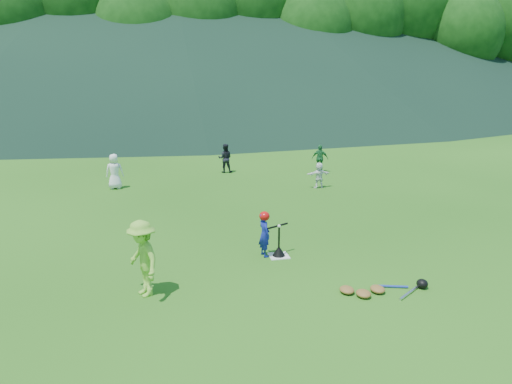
{
  "coord_description": "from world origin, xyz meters",
  "views": [
    {
      "loc": [
        -2.81,
        -10.46,
        4.4
      ],
      "look_at": [
        0.0,
        2.5,
        0.9
      ],
      "focal_mm": 35.0,
      "sensor_mm": 36.0,
      "label": 1
    }
  ],
  "objects_px": {
    "batter_child": "(264,234)",
    "equipment_pile": "(378,289)",
    "fielder_b": "(225,158)",
    "fielder_c": "(320,158)",
    "fielder_d": "(319,175)",
    "fielder_a": "(115,171)",
    "home_plate": "(279,256)",
    "batting_tee": "(279,251)",
    "adult_coach": "(143,258)"
  },
  "relations": [
    {
      "from": "batter_child",
      "to": "equipment_pile",
      "type": "bearing_deg",
      "value": -154.28
    },
    {
      "from": "fielder_b",
      "to": "fielder_c",
      "type": "xyz_separation_m",
      "value": [
        3.78,
        -0.74,
        -0.02
      ]
    },
    {
      "from": "fielder_c",
      "to": "batter_child",
      "type": "bearing_deg",
      "value": 88.9
    },
    {
      "from": "fielder_c",
      "to": "equipment_pile",
      "type": "height_order",
      "value": "fielder_c"
    },
    {
      "from": "batter_child",
      "to": "fielder_d",
      "type": "xyz_separation_m",
      "value": [
        3.36,
        5.83,
        -0.06
      ]
    },
    {
      "from": "fielder_a",
      "to": "equipment_pile",
      "type": "height_order",
      "value": "fielder_a"
    },
    {
      "from": "home_plate",
      "to": "fielder_c",
      "type": "relative_size",
      "value": 0.4
    },
    {
      "from": "fielder_d",
      "to": "batting_tee",
      "type": "height_order",
      "value": "fielder_d"
    },
    {
      "from": "fielder_a",
      "to": "fielder_d",
      "type": "height_order",
      "value": "fielder_a"
    },
    {
      "from": "home_plate",
      "to": "fielder_c",
      "type": "height_order",
      "value": "fielder_c"
    },
    {
      "from": "adult_coach",
      "to": "fielder_a",
      "type": "xyz_separation_m",
      "value": [
        -1.0,
        8.71,
        -0.13
      ]
    },
    {
      "from": "adult_coach",
      "to": "batter_child",
      "type": "bearing_deg",
      "value": 94.39
    },
    {
      "from": "adult_coach",
      "to": "fielder_d",
      "type": "distance_m",
      "value": 9.5
    },
    {
      "from": "adult_coach",
      "to": "batting_tee",
      "type": "relative_size",
      "value": 2.22
    },
    {
      "from": "fielder_b",
      "to": "fielder_d",
      "type": "relative_size",
      "value": 1.27
    },
    {
      "from": "fielder_a",
      "to": "fielder_d",
      "type": "xyz_separation_m",
      "value": [
        7.09,
        -1.42,
        -0.16
      ]
    },
    {
      "from": "fielder_a",
      "to": "batting_tee",
      "type": "bearing_deg",
      "value": 122.25
    },
    {
      "from": "adult_coach",
      "to": "fielder_c",
      "type": "xyz_separation_m",
      "value": [
        6.99,
        9.77,
        -0.19
      ]
    },
    {
      "from": "batter_child",
      "to": "home_plate",
      "type": "bearing_deg",
      "value": -118.75
    },
    {
      "from": "fielder_b",
      "to": "batter_child",
      "type": "bearing_deg",
      "value": 97.12
    },
    {
      "from": "fielder_b",
      "to": "fielder_d",
      "type": "height_order",
      "value": "fielder_b"
    },
    {
      "from": "batter_child",
      "to": "fielder_d",
      "type": "height_order",
      "value": "batter_child"
    },
    {
      "from": "batter_child",
      "to": "equipment_pile",
      "type": "relative_size",
      "value": 0.58
    },
    {
      "from": "adult_coach",
      "to": "fielder_d",
      "type": "relative_size",
      "value": 1.64
    },
    {
      "from": "adult_coach",
      "to": "fielder_b",
      "type": "bearing_deg",
      "value": 139.33
    },
    {
      "from": "fielder_c",
      "to": "equipment_pile",
      "type": "distance_m",
      "value": 10.94
    },
    {
      "from": "home_plate",
      "to": "fielder_b",
      "type": "bearing_deg",
      "value": 88.97
    },
    {
      "from": "batter_child",
      "to": "fielder_a",
      "type": "height_order",
      "value": "fielder_a"
    },
    {
      "from": "fielder_a",
      "to": "fielder_c",
      "type": "bearing_deg",
      "value": -169.03
    },
    {
      "from": "fielder_d",
      "to": "equipment_pile",
      "type": "distance_m",
      "value": 8.32
    },
    {
      "from": "batter_child",
      "to": "fielder_d",
      "type": "distance_m",
      "value": 6.73
    },
    {
      "from": "batter_child",
      "to": "adult_coach",
      "type": "height_order",
      "value": "adult_coach"
    },
    {
      "from": "home_plate",
      "to": "fielder_c",
      "type": "bearing_deg",
      "value": 64.9
    },
    {
      "from": "fielder_d",
      "to": "batting_tee",
      "type": "distance_m",
      "value": 6.68
    },
    {
      "from": "fielder_b",
      "to": "batting_tee",
      "type": "height_order",
      "value": "fielder_b"
    },
    {
      "from": "adult_coach",
      "to": "fielder_b",
      "type": "height_order",
      "value": "adult_coach"
    },
    {
      "from": "fielder_a",
      "to": "batting_tee",
      "type": "height_order",
      "value": "fielder_a"
    },
    {
      "from": "fielder_c",
      "to": "batting_tee",
      "type": "relative_size",
      "value": 1.65
    },
    {
      "from": "batter_child",
      "to": "fielder_b",
      "type": "height_order",
      "value": "fielder_b"
    },
    {
      "from": "home_plate",
      "to": "batting_tee",
      "type": "distance_m",
      "value": 0.12
    },
    {
      "from": "home_plate",
      "to": "batter_child",
      "type": "distance_m",
      "value": 0.62
    },
    {
      "from": "adult_coach",
      "to": "fielder_d",
      "type": "xyz_separation_m",
      "value": [
        6.08,
        7.29,
        -0.29
      ]
    },
    {
      "from": "fielder_d",
      "to": "equipment_pile",
      "type": "xyz_separation_m",
      "value": [
        -1.61,
        -8.16,
        -0.39
      ]
    },
    {
      "from": "batter_child",
      "to": "fielder_c",
      "type": "bearing_deg",
      "value": -38.4
    },
    {
      "from": "adult_coach",
      "to": "fielder_c",
      "type": "height_order",
      "value": "adult_coach"
    },
    {
      "from": "batter_child",
      "to": "adult_coach",
      "type": "distance_m",
      "value": 3.1
    },
    {
      "from": "batting_tee",
      "to": "fielder_a",
      "type": "bearing_deg",
      "value": 118.84
    },
    {
      "from": "fielder_c",
      "to": "batting_tee",
      "type": "bearing_deg",
      "value": 90.95
    },
    {
      "from": "home_plate",
      "to": "fielder_b",
      "type": "height_order",
      "value": "fielder_b"
    },
    {
      "from": "batting_tee",
      "to": "fielder_d",
      "type": "bearing_deg",
      "value": 62.92
    }
  ]
}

